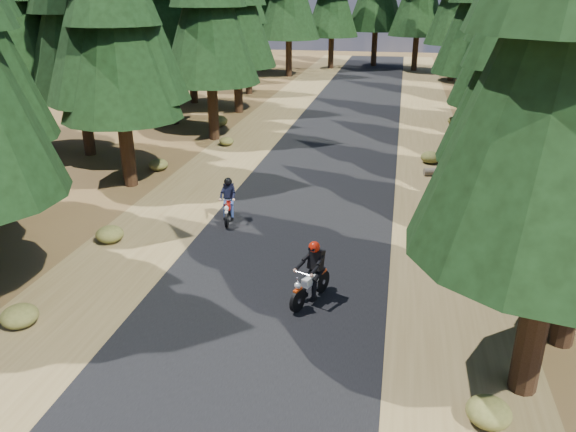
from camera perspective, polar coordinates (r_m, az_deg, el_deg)
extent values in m
plane|color=#4B381A|center=(15.36, -1.10, -5.87)|extent=(120.00, 120.00, 0.00)
cube|color=black|center=(19.84, 1.98, 0.78)|extent=(6.00, 100.00, 0.01)
cube|color=brown|center=(21.02, -10.50, 1.65)|extent=(3.20, 100.00, 0.01)
cube|color=brown|center=(19.69, 15.30, -0.20)|extent=(3.20, 100.00, 0.01)
cylinder|color=black|center=(10.81, 24.85, -3.38)|extent=(0.53, 0.53, 5.85)
cylinder|color=black|center=(22.40, -16.31, 9.52)|extent=(0.51, 0.51, 5.34)
cone|color=black|center=(21.98, -17.27, 18.03)|extent=(4.54, 4.54, 6.68)
cylinder|color=black|center=(18.67, 20.53, 5.31)|extent=(0.48, 0.48, 4.52)
cone|color=black|center=(18.13, 21.74, 13.86)|extent=(3.84, 3.84, 5.65)
cylinder|color=black|center=(23.19, -16.57, 11.26)|extent=(0.56, 0.56, 6.43)
cylinder|color=black|center=(21.75, 25.54, 8.58)|extent=(0.53, 0.53, 5.84)
cone|color=black|center=(21.34, 27.21, 18.10)|extent=(4.96, 4.96, 7.30)
cylinder|color=black|center=(27.48, -20.14, 11.48)|extent=(0.52, 0.52, 5.56)
cone|color=black|center=(27.14, -21.14, 18.68)|extent=(4.73, 4.73, 6.95)
cylinder|color=black|center=(29.02, -7.75, 13.25)|extent=(0.53, 0.53, 5.72)
cone|color=black|center=(28.71, -8.14, 20.31)|extent=(4.86, 4.86, 7.15)
cylinder|color=black|center=(28.06, 19.71, 10.63)|extent=(0.48, 0.48, 4.51)
cone|color=black|center=(27.70, 20.47, 16.33)|extent=(3.83, 3.83, 5.64)
cylinder|color=black|center=(32.92, -11.90, 14.58)|extent=(0.55, 0.55, 6.37)
cylinder|color=black|center=(31.25, 25.79, 12.64)|extent=(0.56, 0.56, 6.47)
cylinder|color=black|center=(35.70, -5.16, 14.90)|extent=(0.53, 0.53, 5.64)
cone|color=black|center=(35.45, -5.36, 20.56)|extent=(4.79, 4.79, 7.05)
cylinder|color=black|center=(33.51, 18.54, 13.59)|extent=(0.53, 0.53, 5.83)
cone|color=black|center=(33.24, 19.34, 19.79)|extent=(4.95, 4.95, 7.29)
cylinder|color=black|center=(39.26, -9.74, 15.18)|extent=(0.52, 0.52, 5.45)
cone|color=black|center=(39.02, -10.08, 20.14)|extent=(4.63, 4.63, 6.81)
cylinder|color=black|center=(38.69, 24.64, 12.84)|extent=(0.48, 0.48, 4.61)
cone|color=black|center=(38.43, 25.34, 17.05)|extent=(3.92, 3.92, 5.77)
cylinder|color=black|center=(42.48, -4.05, 15.23)|extent=(0.48, 0.48, 4.42)
cone|color=black|center=(42.25, -4.15, 18.95)|extent=(3.76, 3.76, 5.52)
cylinder|color=black|center=(42.24, 19.23, 15.00)|extent=(0.53, 0.53, 5.76)
cone|color=black|center=(42.02, 19.88, 19.85)|extent=(4.90, 4.90, 7.21)
cylinder|color=black|center=(48.57, -6.72, 16.18)|extent=(0.49, 0.49, 4.75)
cone|color=black|center=(48.36, -6.88, 19.67)|extent=(4.04, 4.04, 5.93)
cylinder|color=black|center=(46.66, 24.56, 14.76)|extent=(0.53, 0.53, 5.66)
cone|color=black|center=(46.46, 25.27, 19.05)|extent=(4.81, 4.81, 7.07)
cylinder|color=black|center=(29.08, -25.08, 11.73)|extent=(0.54, 0.54, 6.00)
cone|color=black|center=(28.78, -26.34, 19.04)|extent=(5.10, 5.10, 7.50)
cylinder|color=black|center=(38.90, -13.49, 15.55)|extent=(0.56, 0.56, 6.40)
cylinder|color=black|center=(40.74, 26.33, 13.93)|extent=(0.54, 0.54, 6.00)
cylinder|color=black|center=(51.39, 0.08, 17.56)|extent=(0.56, 0.56, 6.40)
cylinder|color=black|center=(50.60, 16.52, 16.41)|extent=(0.54, 0.54, 6.00)
cylinder|color=black|center=(54.94, -2.51, 18.03)|extent=(0.57, 0.57, 6.80)
cylinder|color=black|center=(53.87, 19.61, 16.57)|extent=(0.56, 0.56, 6.40)
cylinder|color=black|center=(56.84, 4.43, 17.72)|extent=(0.54, 0.54, 6.00)
cylinder|color=black|center=(56.41, 12.92, 17.43)|extent=(0.56, 0.56, 6.40)
cylinder|color=black|center=(59.45, 8.85, 18.11)|extent=(0.57, 0.57, 6.80)
cylinder|color=black|center=(51.96, -6.95, 17.01)|extent=(0.52, 0.52, 5.60)
cone|color=black|center=(51.78, -7.13, 20.87)|extent=(4.76, 4.76, 7.00)
cylinder|color=black|center=(50.45, 23.64, 15.50)|extent=(0.54, 0.54, 6.00)
cylinder|color=#4C4233|center=(24.80, 18.97, 4.34)|extent=(4.71, 1.51, 0.32)
cylinder|color=#4C4233|center=(19.12, 26.27, -2.07)|extent=(4.36, 0.93, 0.24)
ellipsoid|color=#474C1E|center=(24.67, -13.04, 5.11)|extent=(0.83, 0.83, 0.50)
ellipsoid|color=#474C1E|center=(28.18, -6.27, 7.55)|extent=(0.71, 0.71, 0.42)
ellipsoid|color=#474C1E|center=(14.41, -25.61, -9.15)|extent=(0.84, 0.84, 0.50)
ellipsoid|color=#474C1E|center=(17.97, -17.66, -1.78)|extent=(0.84, 0.84, 0.50)
ellipsoid|color=#474C1E|center=(32.33, -7.10, 9.57)|extent=(1.04, 1.04, 0.63)
ellipsoid|color=#474C1E|center=(28.86, 20.66, 6.85)|extent=(1.09, 1.09, 0.65)
ellipsoid|color=#474C1E|center=(11.10, 19.72, -18.25)|extent=(0.80, 0.80, 0.48)
ellipsoid|color=#474C1E|center=(34.05, 16.47, 9.29)|extent=(0.69, 0.69, 0.41)
ellipsoid|color=#474C1E|center=(15.14, 22.34, -7.15)|extent=(0.75, 0.75, 0.45)
ellipsoid|color=#474C1E|center=(25.87, 14.29, 5.80)|extent=(0.88, 0.88, 0.53)
cube|color=black|center=(13.58, 2.33, -4.80)|extent=(0.41, 0.33, 0.51)
sphere|color=#AA1606|center=(13.42, 2.35, -3.39)|extent=(0.37, 0.37, 0.28)
cube|color=black|center=(18.49, -6.13, 2.34)|extent=(0.36, 0.26, 0.48)
sphere|color=black|center=(18.37, -6.18, 3.36)|extent=(0.31, 0.31, 0.27)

